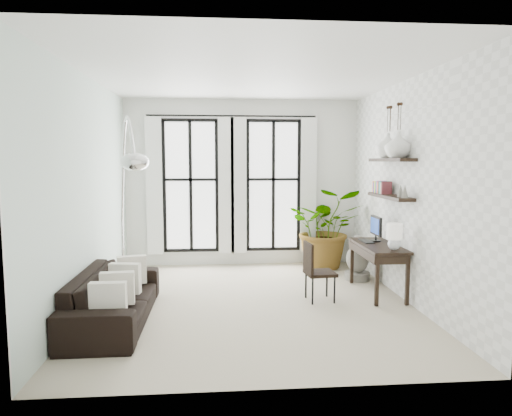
{
  "coord_description": "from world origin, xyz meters",
  "views": [
    {
      "loc": [
        -0.46,
        -6.37,
        2.05
      ],
      "look_at": [
        0.08,
        0.3,
        1.34
      ],
      "focal_mm": 32.0,
      "sensor_mm": 36.0,
      "label": 1
    }
  ],
  "objects": [
    {
      "name": "vase_b",
      "position": [
        2.11,
        0.45,
        2.27
      ],
      "size": [
        0.37,
        0.37,
        0.38
      ],
      "primitive_type": "imported",
      "color": "white",
      "rests_on": "shelf_upper"
    },
    {
      "name": "sofa",
      "position": [
        -1.8,
        -0.62,
        0.32
      ],
      "size": [
        0.87,
        2.21,
        0.64
      ],
      "primitive_type": "imported",
      "rotation": [
        0.0,
        0.0,
        1.58
      ],
      "color": "black",
      "rests_on": "floor"
    },
    {
      "name": "floor",
      "position": [
        0.0,
        0.0,
        0.0
      ],
      "size": [
        5.0,
        5.0,
        0.0
      ],
      "primitive_type": "plane",
      "color": "#B5AA90",
      "rests_on": "ground"
    },
    {
      "name": "arc_lamp",
      "position": [
        -1.7,
        -0.06,
        2.01
      ],
      "size": [
        0.77,
        1.41,
        2.63
      ],
      "color": "silver",
      "rests_on": "floor"
    },
    {
      "name": "ceiling",
      "position": [
        0.0,
        0.0,
        3.2
      ],
      "size": [
        5.0,
        5.0,
        0.0
      ],
      "primitive_type": "plane",
      "color": "white",
      "rests_on": "wall_back"
    },
    {
      "name": "buddha",
      "position": [
        1.9,
        1.15,
        0.32
      ],
      "size": [
        0.43,
        0.43,
        0.77
      ],
      "color": "gray",
      "rests_on": "floor"
    },
    {
      "name": "wall_shelves",
      "position": [
        2.11,
        0.33,
        1.73
      ],
      "size": [
        0.25,
        1.3,
        0.6
      ],
      "color": "black",
      "rests_on": "wall_right"
    },
    {
      "name": "wall_back",
      "position": [
        0.0,
        2.5,
        1.6
      ],
      "size": [
        4.5,
        0.0,
        4.5
      ],
      "primitive_type": "plane",
      "rotation": [
        1.57,
        0.0,
        0.0
      ],
      "color": "white",
      "rests_on": "floor"
    },
    {
      "name": "wall_right",
      "position": [
        2.25,
        0.0,
        1.6
      ],
      "size": [
        0.0,
        5.0,
        5.0
      ],
      "primitive_type": "plane",
      "rotation": [
        1.57,
        0.0,
        -1.57
      ],
      "color": "white",
      "rests_on": "floor"
    },
    {
      "name": "plant",
      "position": [
        1.57,
        2.06,
        0.76
      ],
      "size": [
        1.58,
        1.44,
        1.53
      ],
      "primitive_type": "imported",
      "rotation": [
        0.0,
        0.0,
        -0.19
      ],
      "color": "#2D7228",
      "rests_on": "floor"
    },
    {
      "name": "vase_a",
      "position": [
        2.11,
        0.05,
        2.27
      ],
      "size": [
        0.37,
        0.37,
        0.38
      ],
      "primitive_type": "imported",
      "color": "white",
      "rests_on": "shelf_upper"
    },
    {
      "name": "desk_chair",
      "position": [
        0.92,
        0.02,
        0.49
      ],
      "size": [
        0.45,
        0.45,
        0.86
      ],
      "rotation": [
        0.0,
        0.0,
        0.1
      ],
      "color": "black",
      "rests_on": "floor"
    },
    {
      "name": "windows",
      "position": [
        -0.2,
        2.43,
        1.56
      ],
      "size": [
        3.26,
        0.13,
        2.65
      ],
      "color": "white",
      "rests_on": "wall_back"
    },
    {
      "name": "desk",
      "position": [
        1.95,
        0.25,
        0.72
      ],
      "size": [
        0.55,
        1.3,
        1.16
      ],
      "color": "black",
      "rests_on": "floor"
    },
    {
      "name": "wall_left",
      "position": [
        -2.25,
        0.0,
        1.6
      ],
      "size": [
        0.0,
        5.0,
        5.0
      ],
      "primitive_type": "plane",
      "rotation": [
        1.57,
        0.0,
        1.57
      ],
      "color": "silver",
      "rests_on": "floor"
    },
    {
      "name": "throw_pillows",
      "position": [
        -1.7,
        -0.62,
        0.5
      ],
      "size": [
        0.4,
        1.52,
        0.4
      ],
      "color": "silver",
      "rests_on": "sofa"
    }
  ]
}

